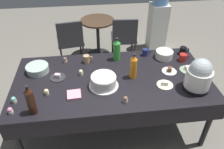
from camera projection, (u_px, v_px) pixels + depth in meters
The scene contains 28 objects.
ground at pixel (112, 122), 2.94m from camera, with size 9.00×9.00×0.00m, color slate.
potluck_table at pixel (112, 82), 2.53m from camera, with size 2.20×1.10×0.75m.
frosted_layer_cake at pixel (104, 81), 2.34m from camera, with size 0.32×0.32×0.13m.
slow_cooker at pixel (199, 76), 2.24m from camera, with size 0.27×0.27×0.37m.
glass_salad_bowl at pixel (37, 69), 2.57m from camera, with size 0.26×0.26×0.08m, color #B2C6BC.
ceramic_snack_bowl at pixel (164, 54), 2.80m from camera, with size 0.22×0.22×0.10m, color silver.
dessert_plate_white at pixel (169, 71), 2.58m from camera, with size 0.17×0.17×0.06m.
dessert_plate_cream at pixel (165, 84), 2.38m from camera, with size 0.18×0.18×0.05m.
dessert_plate_charcoal at pixel (58, 77), 2.49m from camera, with size 0.18×0.18×0.05m.
dessert_plate_sage at pixel (187, 69), 2.60m from camera, with size 0.18×0.18×0.05m.
cupcake_mint at pixel (125, 99), 2.17m from camera, with size 0.05×0.05×0.07m.
cupcake_cocoa at pixel (81, 72), 2.52m from camera, with size 0.05×0.05×0.07m.
cupcake_berry at pixel (10, 111), 2.05m from camera, with size 0.05×0.05×0.07m.
cupcake_vanilla at pixel (46, 92), 2.25m from camera, with size 0.05×0.05×0.07m.
cupcake_lemon at pixel (14, 100), 2.16m from camera, with size 0.05×0.05×0.07m.
cupcake_rose at pixel (65, 60), 2.73m from camera, with size 0.05×0.05×0.07m.
soda_bottle_cola at pixel (31, 101), 1.98m from camera, with size 0.08×0.08×0.32m.
soda_bottle_orange_juice at pixel (133, 67), 2.42m from camera, with size 0.08×0.08×0.31m.
soda_bottle_lime_soda at pixel (117, 50), 2.72m from camera, with size 0.09×0.09×0.30m.
coffee_mug_black at pixel (183, 51), 2.88m from camera, with size 0.13×0.08×0.10m.
coffee_mug_navy at pixel (145, 52), 2.85m from camera, with size 0.11×0.07×0.09m.
coffee_mug_tan at pixel (87, 59), 2.72m from camera, with size 0.12×0.08×0.10m.
coffee_mug_red at pixel (183, 57), 2.75m from camera, with size 0.13×0.09×0.09m.
paper_napkin_stack at pixel (74, 95), 2.25m from camera, with size 0.14×0.14×0.02m, color pink.
maroon_chair_left at pixel (70, 39), 3.78m from camera, with size 0.50×0.50×0.85m.
maroon_chair_right at pixel (124, 36), 3.87m from camera, with size 0.47×0.47×0.85m.
round_cafe_table at pixel (98, 31), 4.00m from camera, with size 0.60×0.60×0.72m.
water_cooler at pixel (158, 20), 4.18m from camera, with size 0.32×0.32×1.24m.
Camera 1 is at (-0.24, -1.95, 2.28)m, focal length 35.37 mm.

